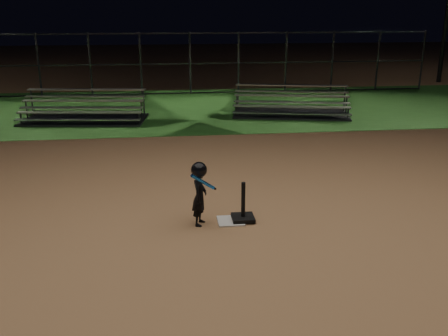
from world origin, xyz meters
The scene contains 8 objects.
ground centered at (0.00, 0.00, 0.00)m, with size 80.00×80.00×0.00m, color #A27249.
grass_strip centered at (0.00, 10.00, 0.01)m, with size 60.00×8.00×0.01m, color #1F4F19.
home_plate centered at (0.00, 0.00, 0.01)m, with size 0.45×0.45×0.02m, color beige.
batting_tee centered at (0.22, 0.01, 0.14)m, with size 0.38×0.38×0.68m.
child_batter centered at (-0.54, -0.05, 0.59)m, with size 0.46×0.54×1.11m.
bleacher_left centered at (-3.66, 8.33, 0.19)m, with size 4.02×2.29×0.94m.
bleacher_right centered at (3.14, 8.47, 0.19)m, with size 4.12×2.62×0.94m.
backstop_fence centered at (0.00, 13.00, 1.25)m, with size 20.08×0.08×2.50m.
Camera 1 is at (-1.04, -7.92, 3.59)m, focal length 40.43 mm.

